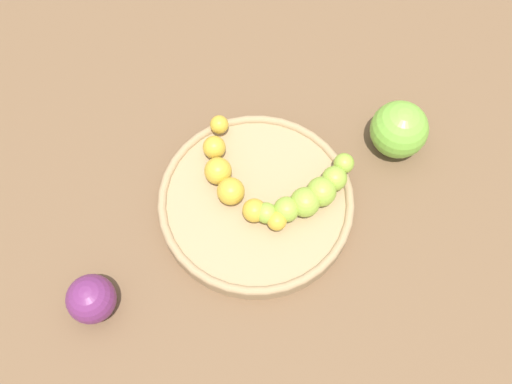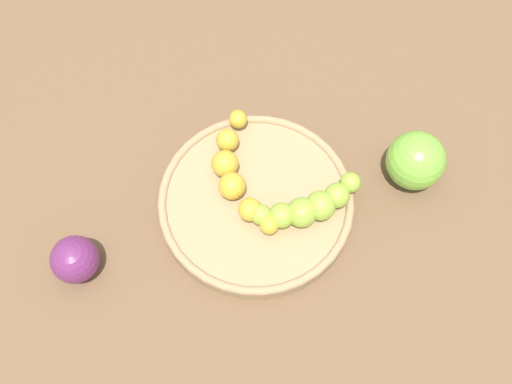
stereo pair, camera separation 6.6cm
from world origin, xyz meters
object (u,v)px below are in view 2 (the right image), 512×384
object	(u,v)px
fruit_bowl	(256,202)
banana_spotted	(235,174)
apple_green	(416,161)
banana_green	(310,206)
plum_purple	(75,259)

from	to	relation	value
fruit_bowl	banana_spotted	size ratio (longest dim) A/B	1.62
fruit_bowl	apple_green	bearing A→B (deg)	31.33
banana_green	plum_purple	size ratio (longest dim) A/B	2.04
plum_purple	apple_green	bearing A→B (deg)	35.59
fruit_bowl	banana_green	distance (m)	0.07
plum_purple	apple_green	world-z (taller)	apple_green
banana_spotted	apple_green	bearing A→B (deg)	169.92
banana_spotted	plum_purple	distance (m)	0.20
fruit_bowl	apple_green	size ratio (longest dim) A/B	3.28
banana_green	apple_green	bearing A→B (deg)	93.79
banana_spotted	apple_green	size ratio (longest dim) A/B	2.02
fruit_bowl	banana_green	xyz separation A→B (m)	(0.06, 0.00, 0.02)
banana_spotted	plum_purple	bearing A→B (deg)	15.13
fruit_bowl	plum_purple	world-z (taller)	plum_purple
fruit_bowl	plum_purple	bearing A→B (deg)	-140.57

